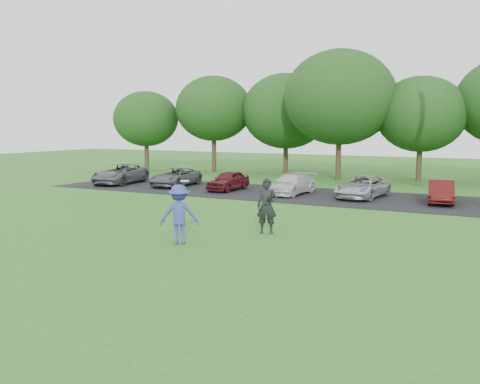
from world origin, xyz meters
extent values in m
plane|color=#2A6C1F|center=(0.00, 0.00, 0.00)|extent=(100.00, 100.00, 0.00)
cube|color=black|center=(0.00, 13.00, 0.01)|extent=(32.00, 6.50, 0.03)
imported|color=#343F95|center=(-0.49, 0.36, 0.93)|extent=(1.38, 1.20, 1.85)
cylinder|color=white|center=(-0.27, 0.36, 1.98)|extent=(0.27, 0.27, 0.04)
imported|color=black|center=(1.27, 3.05, 0.94)|extent=(0.78, 0.61, 1.89)
cube|color=black|center=(1.45, 2.87, 1.22)|extent=(0.16, 0.13, 0.10)
imported|color=#58595F|center=(-13.24, 12.68, 0.63)|extent=(2.60, 4.58, 1.21)
imported|color=#54565B|center=(-9.44, 13.21, 0.57)|extent=(2.01, 3.97, 1.08)
imported|color=#53121A|center=(-5.60, 12.80, 0.57)|extent=(1.37, 3.23, 1.09)
imported|color=silver|center=(-1.82, 12.87, 0.57)|extent=(1.80, 3.83, 1.08)
imported|color=#B2B5B9|center=(1.85, 13.26, 0.58)|extent=(2.25, 4.14, 1.10)
imported|color=#4E1211|center=(5.61, 13.16, 0.57)|extent=(1.58, 3.40, 1.08)
cylinder|color=#38281C|center=(-18.00, 21.60, 1.10)|extent=(0.36, 0.36, 2.20)
ellipsoid|color=#214C19|center=(-18.00, 21.60, 4.15)|extent=(5.20, 5.20, 4.42)
cylinder|color=#38281C|center=(-12.50, 23.00, 1.35)|extent=(0.36, 0.36, 2.70)
ellipsoid|color=#214C19|center=(-12.50, 23.00, 4.93)|extent=(5.94, 5.94, 5.05)
cylinder|color=#38281C|center=(-7.00, 24.40, 1.10)|extent=(0.36, 0.36, 2.20)
ellipsoid|color=#214C19|center=(-7.00, 24.40, 4.71)|extent=(6.68, 6.68, 5.68)
cylinder|color=#38281C|center=(-2.00, 21.60, 1.35)|extent=(0.36, 0.36, 2.70)
ellipsoid|color=#214C19|center=(-2.00, 21.60, 5.48)|extent=(7.42, 7.42, 6.31)
cylinder|color=#38281C|center=(3.00, 23.00, 1.10)|extent=(0.36, 0.36, 2.20)
ellipsoid|color=#214C19|center=(3.00, 23.00, 4.36)|extent=(5.76, 5.76, 4.90)
camera|label=1|loc=(8.76, -13.25, 3.69)|focal=40.00mm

